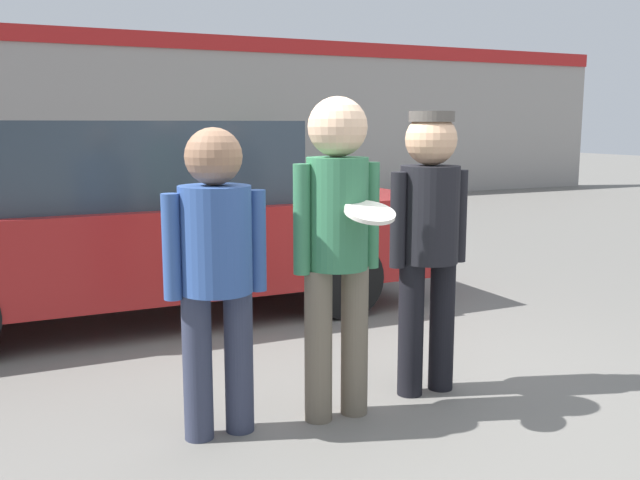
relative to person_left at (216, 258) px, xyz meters
The scene contains 7 objects.
ground_plane 1.36m from the person_left, ahead, with size 56.00×56.00×0.00m, color #66635E.
storefront_building 10.64m from the person_left, 84.73° to the left, with size 24.00×0.22×3.32m.
person_left is the anchor object (origin of this frame).
person_middle_with_frisbee 0.66m from the person_left, ahead, with size 0.50×0.53×1.74m.
person_right 1.31m from the person_left, ahead, with size 0.51×0.34×1.67m.
parked_car_near 2.60m from the person_left, 87.07° to the left, with size 4.72×1.88×1.62m.
shrub 10.54m from the person_left, 68.42° to the left, with size 1.18×1.18×1.18m.
Camera 1 is at (-2.00, -3.50, 1.60)m, focal length 40.00 mm.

